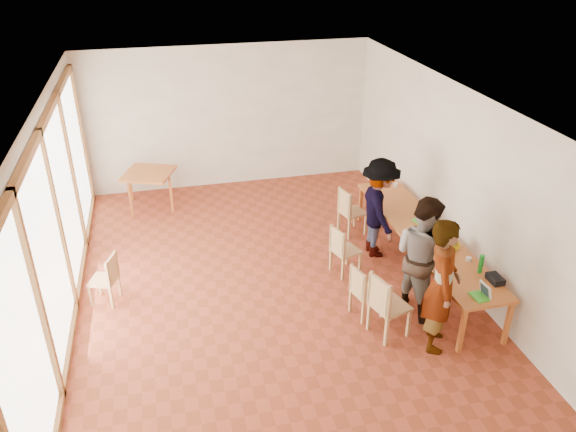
# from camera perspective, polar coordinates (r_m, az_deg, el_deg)

# --- Properties ---
(ground) EXTENTS (8.00, 8.00, 0.00)m
(ground) POSITION_cam_1_polar(r_m,az_deg,el_deg) (9.10, -2.05, -6.66)
(ground) COLOR #993C25
(ground) RESTS_ON ground
(wall_back) EXTENTS (6.00, 0.10, 3.00)m
(wall_back) POSITION_cam_1_polar(r_m,az_deg,el_deg) (12.03, -6.07, 9.95)
(wall_back) COLOR #ECE5CC
(wall_back) RESTS_ON ground
(wall_front) EXTENTS (6.00, 0.10, 3.00)m
(wall_front) POSITION_cam_1_polar(r_m,az_deg,el_deg) (5.17, 7.07, -17.28)
(wall_front) COLOR #ECE5CC
(wall_front) RESTS_ON ground
(wall_right) EXTENTS (0.10, 8.00, 3.00)m
(wall_right) POSITION_cam_1_polar(r_m,az_deg,el_deg) (9.34, 16.16, 3.66)
(wall_right) COLOR #ECE5CC
(wall_right) RESTS_ON ground
(window_wall) EXTENTS (0.10, 8.00, 3.00)m
(window_wall) POSITION_cam_1_polar(r_m,az_deg,el_deg) (8.37, -22.50, -0.32)
(window_wall) COLOR white
(window_wall) RESTS_ON ground
(ceiling) EXTENTS (6.00, 8.00, 0.04)m
(ceiling) POSITION_cam_1_polar(r_m,az_deg,el_deg) (7.81, -2.42, 11.96)
(ceiling) COLOR white
(ceiling) RESTS_ON wall_back
(communal_table) EXTENTS (0.80, 4.00, 0.75)m
(communal_table) POSITION_cam_1_polar(r_m,az_deg,el_deg) (9.24, 13.63, -1.82)
(communal_table) COLOR #C9692C
(communal_table) RESTS_ON ground
(side_table) EXTENTS (0.90, 0.90, 0.75)m
(side_table) POSITION_cam_1_polar(r_m,az_deg,el_deg) (11.49, -13.96, 3.97)
(side_table) COLOR #C9692C
(side_table) RESTS_ON ground
(chair_near) EXTENTS (0.56, 0.56, 0.52)m
(chair_near) POSITION_cam_1_polar(r_m,az_deg,el_deg) (7.78, 9.80, -8.43)
(chair_near) COLOR tan
(chair_near) RESTS_ON ground
(chair_mid) EXTENTS (0.47, 0.47, 0.44)m
(chair_mid) POSITION_cam_1_polar(r_m,az_deg,el_deg) (8.15, 7.56, -7.19)
(chair_mid) COLOR tan
(chair_mid) RESTS_ON ground
(chair_far) EXTENTS (0.50, 0.50, 0.45)m
(chair_far) POSITION_cam_1_polar(r_m,az_deg,el_deg) (9.06, 5.47, -3.05)
(chair_far) COLOR tan
(chair_far) RESTS_ON ground
(chair_empty) EXTENTS (0.50, 0.50, 0.48)m
(chair_empty) POSITION_cam_1_polar(r_m,az_deg,el_deg) (10.23, 6.17, 0.90)
(chair_empty) COLOR tan
(chair_empty) RESTS_ON ground
(chair_spare) EXTENTS (0.48, 0.48, 0.43)m
(chair_spare) POSITION_cam_1_polar(r_m,az_deg,el_deg) (8.80, -17.84, -5.67)
(chair_spare) COLOR tan
(chair_spare) RESTS_ON ground
(person_near) EXTENTS (0.70, 0.82, 1.91)m
(person_near) POSITION_cam_1_polar(r_m,az_deg,el_deg) (7.59, 15.34, -6.81)
(person_near) COLOR gray
(person_near) RESTS_ON ground
(person_mid) EXTENTS (0.97, 1.08, 1.85)m
(person_mid) POSITION_cam_1_polar(r_m,az_deg,el_deg) (8.23, 13.46, -3.94)
(person_mid) COLOR gray
(person_mid) RESTS_ON ground
(person_far) EXTENTS (0.74, 1.18, 1.75)m
(person_far) POSITION_cam_1_polar(r_m,az_deg,el_deg) (9.53, 9.22, 0.78)
(person_far) COLOR gray
(person_far) RESTS_ON ground
(laptop_near) EXTENTS (0.23, 0.25, 0.20)m
(laptop_near) POSITION_cam_1_polar(r_m,az_deg,el_deg) (7.87, 19.12, -7.43)
(laptop_near) COLOR #45CF31
(laptop_near) RESTS_ON communal_table
(laptop_mid) EXTENTS (0.30, 0.31, 0.22)m
(laptop_mid) POSITION_cam_1_polar(r_m,az_deg,el_deg) (8.80, 15.94, -2.93)
(laptop_mid) COLOR #45CF31
(laptop_mid) RESTS_ON communal_table
(laptop_far) EXTENTS (0.26, 0.27, 0.19)m
(laptop_far) POSITION_cam_1_polar(r_m,az_deg,el_deg) (9.50, 13.49, -0.26)
(laptop_far) COLOR #45CF31
(laptop_far) RESTS_ON communal_table
(yellow_mug) EXTENTS (0.14, 0.14, 0.10)m
(yellow_mug) POSITION_cam_1_polar(r_m,az_deg,el_deg) (8.82, 16.66, -3.02)
(yellow_mug) COLOR yellow
(yellow_mug) RESTS_ON communal_table
(green_bottle) EXTENTS (0.07, 0.07, 0.28)m
(green_bottle) POSITION_cam_1_polar(r_m,az_deg,el_deg) (8.33, 19.02, -4.62)
(green_bottle) COLOR #158224
(green_bottle) RESTS_ON communal_table
(clear_glass) EXTENTS (0.07, 0.07, 0.09)m
(clear_glass) POSITION_cam_1_polar(r_m,az_deg,el_deg) (10.65, 10.88, 3.13)
(clear_glass) COLOR silver
(clear_glass) RESTS_ON communal_table
(condiment_cup) EXTENTS (0.08, 0.08, 0.06)m
(condiment_cup) POSITION_cam_1_polar(r_m,az_deg,el_deg) (8.61, 17.89, -4.19)
(condiment_cup) COLOR white
(condiment_cup) RESTS_ON communal_table
(pink_phone) EXTENTS (0.05, 0.10, 0.01)m
(pink_phone) POSITION_cam_1_polar(r_m,az_deg,el_deg) (7.95, 18.64, -7.37)
(pink_phone) COLOR #CC398A
(pink_phone) RESTS_ON communal_table
(black_pouch) EXTENTS (0.16, 0.26, 0.09)m
(black_pouch) POSITION_cam_1_polar(r_m,az_deg,el_deg) (8.24, 20.31, -6.02)
(black_pouch) COLOR black
(black_pouch) RESTS_ON communal_table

